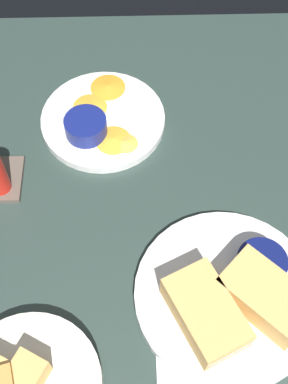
{
  "coord_description": "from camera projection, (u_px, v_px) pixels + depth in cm",
  "views": [
    {
      "loc": [
        -34.73,
        -0.41,
        74.23
      ],
      "look_at": [
        8.68,
        -1.53,
        3.0
      ],
      "focal_mm": 47.9,
      "sensor_mm": 36.0,
      "label": 1
    }
  ],
  "objects": [
    {
      "name": "sandwich_half_near",
      "position": [
        203.0,
        313.0,
        0.72
      ],
      "size": [
        15.01,
        12.51,
        4.8
      ],
      "color": "tan",
      "rests_on": "plate_sandwich_main"
    },
    {
      "name": "plate_chips_companion",
      "position": [
        101.0,
        120.0,
        0.94
      ],
      "size": [
        22.72,
        22.72,
        1.6
      ],
      "primitive_type": "cylinder",
      "color": "silver",
      "rests_on": "ground_plane"
    },
    {
      "name": "spoon_by_gravy_ramekin",
      "position": [
        74.0,
        119.0,
        0.93
      ],
      "size": [
        2.94,
        9.96,
        0.8
      ],
      "color": "silver",
      "rests_on": "plate_chips_companion"
    },
    {
      "name": "ramekin_light_gravy",
      "position": [
        83.0,
        126.0,
        0.9
      ],
      "size": [
        7.51,
        7.51,
        3.33
      ],
      "color": "navy",
      "rests_on": "plate_chips_companion"
    },
    {
      "name": "paper_napkin_folded",
      "position": [
        187.0,
        382.0,
        0.71
      ],
      "size": [
        11.03,
        9.04,
        0.4
      ],
      "primitive_type": "cube",
      "rotation": [
        0.0,
        0.0,
        -0.0
      ],
      "color": "white",
      "rests_on": "ground_plane"
    },
    {
      "name": "sandwich_half_far",
      "position": [
        263.0,
        296.0,
        0.73
      ],
      "size": [
        14.5,
        14.63,
        4.8
      ],
      "color": "tan",
      "rests_on": "plate_sandwich_main"
    },
    {
      "name": "spoon_by_dark_ramekin",
      "position": [
        229.0,
        294.0,
        0.75
      ],
      "size": [
        7.48,
        8.51,
        0.8
      ],
      "color": "silver",
      "rests_on": "plate_sandwich_main"
    },
    {
      "name": "ramekin_dark_sauce",
      "position": [
        258.0,
        265.0,
        0.76
      ],
      "size": [
        7.59,
        7.59,
        3.67
      ],
      "color": "#0C144C",
      "rests_on": "plate_sandwich_main"
    },
    {
      "name": "plantain_chip_scatter",
      "position": [
        104.0,
        113.0,
        0.93
      ],
      "size": [
        20.05,
        13.15,
        0.6
      ],
      "color": "gold",
      "rests_on": "plate_chips_companion"
    },
    {
      "name": "ground_plane",
      "position": [
        136.0,
        252.0,
        0.83
      ],
      "size": [
        110.0,
        110.0,
        3.0
      ],
      "primitive_type": "cube",
      "color": "#283833"
    },
    {
      "name": "plate_sandwich_main",
      "position": [
        224.0,
        295.0,
        0.77
      ],
      "size": [
        27.69,
        27.69,
        1.6
      ],
      "primitive_type": "cylinder",
      "color": "silver",
      "rests_on": "ground_plane"
    }
  ]
}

